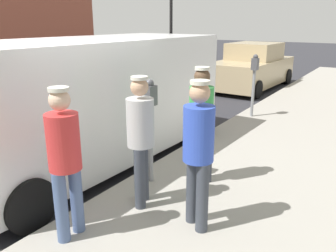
# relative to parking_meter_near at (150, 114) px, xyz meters

# --- Properties ---
(ground_plane) EXTENTS (80.00, 80.00, 0.00)m
(ground_plane) POSITION_rel_parking_meter_near_xyz_m (-1.35, -0.43, -1.18)
(ground_plane) COLOR #2D2D33
(sidewalk_slab) EXTENTS (5.00, 32.00, 0.15)m
(sidewalk_slab) POSITION_rel_parking_meter_near_xyz_m (2.15, -0.43, -1.11)
(sidewalk_slab) COLOR #9E998E
(sidewalk_slab) RESTS_ON ground
(parking_meter_near) EXTENTS (0.14, 0.18, 1.52)m
(parking_meter_near) POSITION_rel_parking_meter_near_xyz_m (0.00, 0.00, 0.00)
(parking_meter_near) COLOR gray
(parking_meter_near) RESTS_ON sidewalk_slab
(parking_meter_far) EXTENTS (0.14, 0.18, 1.52)m
(parking_meter_far) POSITION_rel_parking_meter_near_xyz_m (0.00, 4.32, 0.00)
(parking_meter_far) COLOR gray
(parking_meter_far) RESTS_ON sidewalk_slab
(pedestrian_in_blue) EXTENTS (0.34, 0.34, 1.70)m
(pedestrian_in_blue) POSITION_rel_parking_meter_near_xyz_m (1.13, -0.68, -0.06)
(pedestrian_in_blue) COLOR #383D47
(pedestrian_in_blue) RESTS_ON sidewalk_slab
(pedestrian_in_green) EXTENTS (0.34, 0.34, 1.69)m
(pedestrian_in_green) POSITION_rel_parking_meter_near_xyz_m (0.61, 0.38, -0.06)
(pedestrian_in_green) COLOR #383D47
(pedestrian_in_green) RESTS_ON sidewalk_slab
(pedestrian_in_gray) EXTENTS (0.34, 0.34, 1.66)m
(pedestrian_in_gray) POSITION_rel_parking_meter_near_xyz_m (0.28, -0.60, -0.08)
(pedestrian_in_gray) COLOR #383D47
(pedestrian_in_gray) RESTS_ON sidewalk_slab
(pedestrian_in_red) EXTENTS (0.34, 0.36, 1.66)m
(pedestrian_in_red) POSITION_rel_parking_meter_near_xyz_m (0.05, -1.59, -0.08)
(pedestrian_in_red) COLOR #4C608C
(pedestrian_in_red) RESTS_ON sidewalk_slab
(parked_van) EXTENTS (2.29, 5.27, 2.15)m
(parked_van) POSITION_rel_parking_meter_near_xyz_m (-1.50, 0.43, -0.03)
(parked_van) COLOR white
(parked_van) RESTS_ON ground
(parked_sedan_ahead) EXTENTS (2.08, 4.46, 1.65)m
(parked_sedan_ahead) POSITION_rel_parking_meter_near_xyz_m (-1.61, 8.77, -0.43)
(parked_sedan_ahead) COLOR tan
(parked_sedan_ahead) RESTS_ON ground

